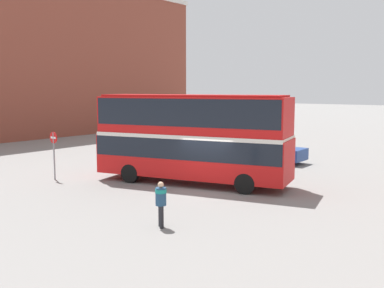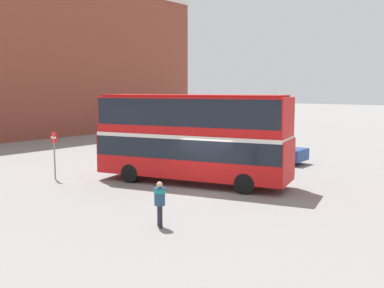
% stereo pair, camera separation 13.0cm
% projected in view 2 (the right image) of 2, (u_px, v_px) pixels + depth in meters
% --- Properties ---
extents(ground_plane, '(240.00, 240.00, 0.00)m').
position_uv_depth(ground_plane, '(206.00, 191.00, 21.45)').
color(ground_plane, gray).
extents(building_row_left, '(9.19, 37.78, 16.22)m').
position_uv_depth(building_row_left, '(46.00, 58.00, 48.00)').
color(building_row_left, brown).
rests_on(building_row_left, ground_plane).
extents(double_decker_bus, '(10.34, 4.87, 4.56)m').
position_uv_depth(double_decker_bus, '(192.00, 133.00, 22.88)').
color(double_decker_bus, red).
rests_on(double_decker_bus, ground_plane).
extents(pedestrian_foreground, '(0.57, 0.57, 1.64)m').
position_uv_depth(pedestrian_foreground, '(160.00, 199.00, 15.77)').
color(pedestrian_foreground, '#232328').
rests_on(pedestrian_foreground, ground_plane).
extents(parked_car_kerb_near, '(4.64, 1.98, 1.55)m').
position_uv_depth(parked_car_kerb_near, '(270.00, 150.00, 29.87)').
color(parked_car_kerb_near, navy).
rests_on(parked_car_kerb_near, ground_plane).
extents(no_entry_sign, '(0.62, 0.08, 2.59)m').
position_uv_depth(no_entry_sign, '(54.00, 148.00, 24.01)').
color(no_entry_sign, gray).
rests_on(no_entry_sign, ground_plane).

